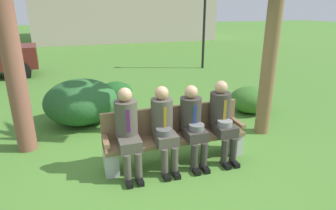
{
  "coord_description": "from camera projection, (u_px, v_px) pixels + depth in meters",
  "views": [
    {
      "loc": [
        -1.18,
        -4.06,
        2.42
      ],
      "look_at": [
        0.23,
        0.24,
        0.85
      ],
      "focal_mm": 30.46,
      "sensor_mm": 36.0,
      "label": 1
    }
  ],
  "objects": [
    {
      "name": "ground_plane",
      "position": [
        159.0,
        159.0,
        4.79
      ],
      "size": [
        80.0,
        80.0,
        0.0
      ],
      "primitive_type": "plane",
      "color": "#497C2E"
    },
    {
      "name": "park_bench",
      "position": [
        175.0,
        136.0,
        4.63
      ],
      "size": [
        2.3,
        0.44,
        0.9
      ],
      "color": "brown",
      "rests_on": "ground"
    },
    {
      "name": "seated_man_leftmost",
      "position": [
        128.0,
        128.0,
        4.18
      ],
      "size": [
        0.34,
        0.72,
        1.32
      ],
      "color": "#4C473D",
      "rests_on": "ground"
    },
    {
      "name": "seated_man_centerleft",
      "position": [
        164.0,
        124.0,
        4.34
      ],
      "size": [
        0.34,
        0.72,
        1.3
      ],
      "color": "#4C473D",
      "rests_on": "ground"
    },
    {
      "name": "seated_man_centerright",
      "position": [
        193.0,
        121.0,
        4.49
      ],
      "size": [
        0.34,
        0.72,
        1.27
      ],
      "color": "#38332D",
      "rests_on": "ground"
    },
    {
      "name": "seated_man_rightmost",
      "position": [
        222.0,
        117.0,
        4.64
      ],
      "size": [
        0.34,
        0.72,
        1.3
      ],
      "color": "#38332D",
      "rests_on": "ground"
    },
    {
      "name": "shrub_near_bench",
      "position": [
        116.0,
        92.0,
        7.51
      ],
      "size": [
        0.88,
        0.81,
        0.55
      ],
      "primitive_type": "ellipsoid",
      "color": "#1E5520",
      "rests_on": "ground"
    },
    {
      "name": "shrub_mid_lawn",
      "position": [
        81.0,
        102.0,
        6.11
      ],
      "size": [
        1.55,
        1.42,
        0.97
      ],
      "primitive_type": "ellipsoid",
      "color": "#265929",
      "rests_on": "ground"
    },
    {
      "name": "shrub_far_lawn",
      "position": [
        250.0,
        100.0,
        6.81
      ],
      "size": [
        1.0,
        0.91,
        0.62
      ],
      "primitive_type": "ellipsoid",
      "color": "#386D26",
      "rests_on": "ground"
    },
    {
      "name": "street_lamp",
      "position": [
        205.0,
        13.0,
        11.12
      ],
      "size": [
        0.24,
        0.24,
        3.54
      ],
      "color": "black",
      "rests_on": "ground"
    }
  ]
}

